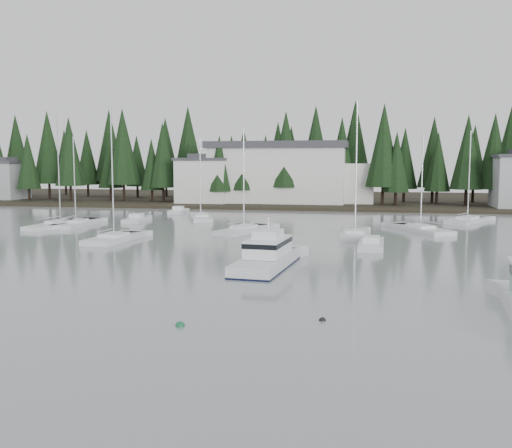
{
  "coord_description": "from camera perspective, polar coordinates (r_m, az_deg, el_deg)",
  "views": [
    {
      "loc": [
        11.28,
        -20.01,
        7.65
      ],
      "look_at": [
        1.95,
        26.89,
        2.5
      ],
      "focal_mm": 40.0,
      "sensor_mm": 36.0,
      "label": 1
    }
  ],
  "objects": [
    {
      "name": "sailboat_2",
      "position": [
        63.04,
        -1.23,
        -0.77
      ],
      "size": [
        5.28,
        9.61,
        12.02
      ],
      "rotation": [
        0.0,
        0.0,
        1.28
      ],
      "color": "silver",
      "rests_on": "ground"
    },
    {
      "name": "sailboat_7",
      "position": [
        72.68,
        -18.95,
        -0.17
      ],
      "size": [
        3.82,
        11.15,
        13.96
      ],
      "rotation": [
        0.0,
        0.0,
        1.47
      ],
      "color": "silver",
      "rests_on": "ground"
    },
    {
      "name": "ground",
      "position": [
        24.21,
        -17.63,
        -12.57
      ],
      "size": [
        260.0,
        260.0,
        0.0
      ],
      "primitive_type": "plane",
      "color": "gray",
      "rests_on": "ground"
    },
    {
      "name": "sailboat_6",
      "position": [
        78.13,
        20.38,
        0.19
      ],
      "size": [
        6.74,
        8.9,
        12.25
      ],
      "rotation": [
        0.0,
        0.0,
        1.06
      ],
      "color": "silver",
      "rests_on": "ground"
    },
    {
      "name": "runabout_1",
      "position": [
        52.78,
        11.45,
        -2.16
      ],
      "size": [
        2.41,
        6.73,
        1.42
      ],
      "rotation": [
        0.0,
        0.0,
        1.54
      ],
      "color": "silver",
      "rests_on": "ground"
    },
    {
      "name": "runabout_4",
      "position": [
        76.19,
        -11.85,
        0.35
      ],
      "size": [
        2.72,
        6.14,
        1.42
      ],
      "rotation": [
        0.0,
        0.0,
        1.66
      ],
      "color": "silver",
      "rests_on": "ground"
    },
    {
      "name": "sailboat_3",
      "position": [
        57.72,
        -14.0,
        -1.56
      ],
      "size": [
        3.28,
        8.15,
        14.56
      ],
      "rotation": [
        0.0,
        0.0,
        1.53
      ],
      "color": "silver",
      "rests_on": "ground"
    },
    {
      "name": "sailboat_8",
      "position": [
        77.25,
        -5.55,
        0.48
      ],
      "size": [
        5.45,
        8.99,
        11.49
      ],
      "rotation": [
        0.0,
        0.0,
        1.94
      ],
      "color": "silver",
      "rests_on": "ground"
    },
    {
      "name": "conifer_treeline",
      "position": [
        106.88,
        5.18,
        2.02
      ],
      "size": [
        200.0,
        22.0,
        20.0
      ],
      "primitive_type": null,
      "color": "black",
      "rests_on": "ground"
    },
    {
      "name": "runabout_3",
      "position": [
        88.05,
        -7.77,
        1.19
      ],
      "size": [
        2.65,
        5.18,
        1.42
      ],
      "rotation": [
        0.0,
        0.0,
        1.66
      ],
      "color": "silver",
      "rests_on": "ground"
    },
    {
      "name": "harbor_inn",
      "position": [
        103.35,
        3.35,
        5.1
      ],
      "size": [
        29.5,
        11.5,
        10.9
      ],
      "color": "silver",
      "rests_on": "ground"
    },
    {
      "name": "sailboat_12",
      "position": [
        72.87,
        -17.55,
        -0.12
      ],
      "size": [
        3.29,
        8.79,
        11.36
      ],
      "rotation": [
        0.0,
        0.0,
        1.62
      ],
      "color": "silver",
      "rests_on": "ground"
    },
    {
      "name": "cabin_cruiser_center",
      "position": [
        41.88,
        1.1,
        -3.5
      ],
      "size": [
        3.85,
        10.02,
        4.21
      ],
      "rotation": [
        0.0,
        0.0,
        1.49
      ],
      "color": "silver",
      "rests_on": "ground"
    },
    {
      "name": "house_west",
      "position": [
        103.29,
        -5.23,
        4.46
      ],
      "size": [
        9.54,
        7.42,
        8.75
      ],
      "color": "silver",
      "rests_on": "ground"
    },
    {
      "name": "mooring_buoy_dark",
      "position": [
        28.31,
        6.66,
        -9.57
      ],
      "size": [
        0.34,
        0.34,
        0.34
      ],
      "primitive_type": "sphere",
      "color": "black",
      "rests_on": "ground"
    },
    {
      "name": "house_far_west",
      "position": [
        123.67,
        -24.01,
        4.12
      ],
      "size": [
        8.48,
        7.42,
        8.25
      ],
      "color": "#999EA0",
      "rests_on": "ground"
    },
    {
      "name": "far_shore_land",
      "position": [
        117.8,
        5.75,
        2.4
      ],
      "size": [
        240.0,
        54.0,
        1.0
      ],
      "primitive_type": "cube",
      "color": "black",
      "rests_on": "ground"
    },
    {
      "name": "sailboat_5",
      "position": [
        59.83,
        9.86,
        -1.21
      ],
      "size": [
        2.73,
        8.56,
        14.44
      ],
      "rotation": [
        0.0,
        0.0,
        1.57
      ],
      "color": "silver",
      "rests_on": "ground"
    },
    {
      "name": "mooring_buoy_green",
      "position": [
        27.46,
        -7.6,
        -10.09
      ],
      "size": [
        0.45,
        0.45,
        0.45
      ],
      "primitive_type": "sphere",
      "color": "#145933",
      "rests_on": "ground"
    },
    {
      "name": "sailboat_0",
      "position": [
        66.22,
        16.11,
        -0.68
      ],
      "size": [
        6.89,
        9.53,
        11.39
      ],
      "rotation": [
        0.0,
        0.0,
        2.07
      ],
      "color": "silver",
      "rests_on": "ground"
    }
  ]
}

